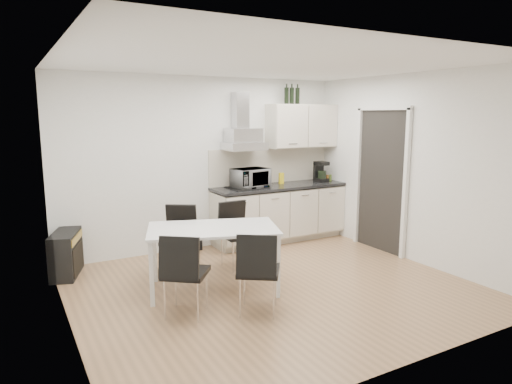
% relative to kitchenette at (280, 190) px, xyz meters
% --- Properties ---
extents(ground, '(4.50, 4.50, 0.00)m').
position_rel_kitchenette_xyz_m(ground, '(-1.19, -1.73, -0.83)').
color(ground, '#A27A53').
rests_on(ground, ground).
extents(wall_back, '(4.50, 0.10, 2.60)m').
position_rel_kitchenette_xyz_m(wall_back, '(-1.19, 0.27, 0.47)').
color(wall_back, white).
rests_on(wall_back, ground).
extents(wall_front, '(4.50, 0.10, 2.60)m').
position_rel_kitchenette_xyz_m(wall_front, '(-1.19, -3.73, 0.47)').
color(wall_front, white).
rests_on(wall_front, ground).
extents(wall_left, '(0.10, 4.00, 2.60)m').
position_rel_kitchenette_xyz_m(wall_left, '(-3.44, -1.73, 0.47)').
color(wall_left, white).
rests_on(wall_left, ground).
extents(wall_right, '(0.10, 4.00, 2.60)m').
position_rel_kitchenette_xyz_m(wall_right, '(1.06, -1.73, 0.47)').
color(wall_right, white).
rests_on(wall_right, ground).
extents(ceiling, '(4.50, 4.50, 0.00)m').
position_rel_kitchenette_xyz_m(ceiling, '(-1.19, -1.73, 1.77)').
color(ceiling, white).
rests_on(ceiling, wall_back).
extents(doorway, '(0.08, 1.04, 2.10)m').
position_rel_kitchenette_xyz_m(doorway, '(1.02, -1.18, 0.22)').
color(doorway, white).
rests_on(doorway, ground).
extents(kitchenette, '(2.22, 0.64, 2.52)m').
position_rel_kitchenette_xyz_m(kitchenette, '(0.00, 0.00, 0.00)').
color(kitchenette, beige).
rests_on(kitchenette, ground).
extents(dining_table, '(1.67, 1.28, 0.75)m').
position_rel_kitchenette_xyz_m(dining_table, '(-1.82, -1.43, -0.16)').
color(dining_table, white).
rests_on(dining_table, ground).
extents(chair_far_left, '(0.64, 0.66, 0.88)m').
position_rel_kitchenette_xyz_m(chair_far_left, '(-2.00, -0.73, -0.39)').
color(chair_far_left, black).
rests_on(chair_far_left, ground).
extents(chair_far_right, '(0.44, 0.50, 0.88)m').
position_rel_kitchenette_xyz_m(chair_far_right, '(-1.21, -0.88, -0.39)').
color(chair_far_right, black).
rests_on(chair_far_right, ground).
extents(chair_near_left, '(0.65, 0.66, 0.88)m').
position_rel_kitchenette_xyz_m(chair_near_left, '(-2.35, -1.94, -0.39)').
color(chair_near_left, black).
rests_on(chair_near_left, ground).
extents(chair_near_right, '(0.65, 0.66, 0.88)m').
position_rel_kitchenette_xyz_m(chair_near_right, '(-1.67, -2.25, -0.39)').
color(chair_near_right, black).
rests_on(chair_near_right, ground).
extents(guitar_amp, '(0.50, 0.74, 0.57)m').
position_rel_kitchenette_xyz_m(guitar_amp, '(-3.28, -0.08, -0.55)').
color(guitar_amp, black).
rests_on(guitar_amp, ground).
extents(floor_speaker, '(0.19, 0.17, 0.31)m').
position_rel_kitchenette_xyz_m(floor_speaker, '(-1.43, 0.17, -0.68)').
color(floor_speaker, black).
rests_on(floor_speaker, ground).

